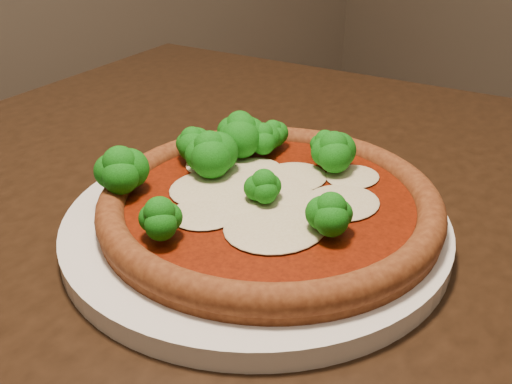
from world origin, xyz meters
TOP-DOWN VIEW (x-y plane):
  - dining_table at (-0.06, 0.20)m, footprint 1.33×1.20m
  - plate at (0.01, 0.17)m, footprint 0.33×0.33m
  - pizza at (0.02, 0.18)m, footprint 0.29×0.29m

SIDE VIEW (x-z plane):
  - dining_table at x=-0.06m, z-range 0.27..1.02m
  - plate at x=0.01m, z-range 0.75..0.77m
  - pizza at x=0.02m, z-range 0.75..0.82m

